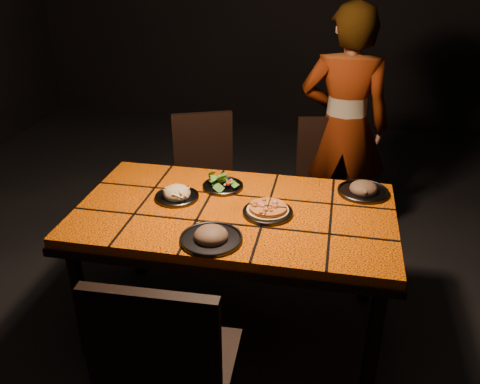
% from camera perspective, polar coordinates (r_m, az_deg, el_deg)
% --- Properties ---
extents(room_shell, '(6.04, 7.04, 3.08)m').
position_cam_1_polar(room_shell, '(2.30, -0.68, 14.62)').
color(room_shell, black).
rests_on(room_shell, ground).
extents(dining_table, '(1.62, 0.92, 0.75)m').
position_cam_1_polar(dining_table, '(2.61, -0.58, -3.44)').
color(dining_table, orange).
rests_on(dining_table, ground).
extents(chair_near, '(0.47, 0.47, 1.01)m').
position_cam_1_polar(chair_near, '(1.98, -8.26, -18.99)').
color(chair_near, black).
rests_on(chair_near, ground).
extents(chair_far_left, '(0.54, 0.54, 0.92)m').
position_cam_1_polar(chair_far_left, '(3.52, -3.92, 2.27)').
color(chair_far_left, black).
rests_on(chair_far_left, ground).
extents(chair_far_right, '(0.48, 0.48, 0.90)m').
position_cam_1_polar(chair_far_right, '(3.53, 9.71, 1.81)').
color(chair_far_right, black).
rests_on(chair_far_right, ground).
extents(diner, '(0.61, 0.40, 1.65)m').
position_cam_1_polar(diner, '(3.53, 11.59, 7.12)').
color(diner, brown).
rests_on(diner, ground).
extents(plate_pizza, '(0.25, 0.25, 0.04)m').
position_cam_1_polar(plate_pizza, '(2.52, 3.13, -2.11)').
color(plate_pizza, '#37383C').
rests_on(plate_pizza, dining_table).
extents(plate_pasta, '(0.23, 0.23, 0.08)m').
position_cam_1_polar(plate_pasta, '(2.69, -7.10, -0.31)').
color(plate_pasta, '#37383C').
rests_on(plate_pasta, dining_table).
extents(plate_salad, '(0.22, 0.22, 0.07)m').
position_cam_1_polar(plate_salad, '(2.78, -1.94, 0.95)').
color(plate_salad, '#37383C').
rests_on(plate_salad, dining_table).
extents(plate_mushroom_a, '(0.29, 0.29, 0.09)m').
position_cam_1_polar(plate_mushroom_a, '(2.31, -3.27, -4.94)').
color(plate_mushroom_a, '#37383C').
rests_on(plate_mushroom_a, dining_table).
extents(plate_mushroom_b, '(0.27, 0.27, 0.09)m').
position_cam_1_polar(plate_mushroom_b, '(2.80, 13.69, 0.32)').
color(plate_mushroom_b, '#37383C').
rests_on(plate_mushroom_b, dining_table).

